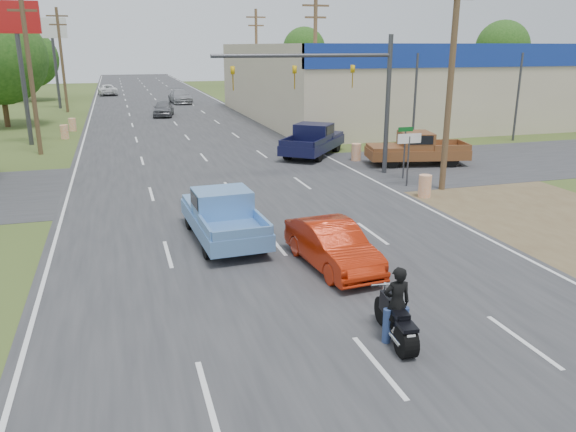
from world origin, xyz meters
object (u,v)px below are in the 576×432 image
object	(u,v)px
distant_car_grey	(163,109)
distant_car_silver	(180,96)
rider	(397,307)
navy_pickup	(314,139)
red_convertible	(333,246)
motorcycle	(397,323)
distant_car_white	(108,90)
brown_pickup	(415,148)
blue_pickup	(222,214)

from	to	relation	value
distant_car_grey	distant_car_silver	bearing A→B (deg)	85.93
rider	distant_car_grey	bearing A→B (deg)	-82.64
navy_pickup	distant_car_grey	xyz separation A→B (m)	(-7.08, 22.81, -0.24)
rider	distant_car_silver	world-z (taller)	rider
red_convertible	motorcycle	size ratio (longest dim) A/B	1.90
red_convertible	navy_pickup	xyz separation A→B (m)	(5.50, 17.34, 0.29)
distant_car_grey	distant_car_white	world-z (taller)	distant_car_grey
motorcycle	distant_car_grey	xyz separation A→B (m)	(-1.31, 44.81, 0.24)
red_convertible	brown_pickup	world-z (taller)	brown_pickup
brown_pickup	distant_car_white	world-z (taller)	brown_pickup
blue_pickup	distant_car_silver	bearing A→B (deg)	82.56
rider	distant_car_white	world-z (taller)	rider
red_convertible	distant_car_grey	size ratio (longest dim) A/B	0.97
red_convertible	distant_car_silver	bearing A→B (deg)	83.00
motorcycle	distant_car_white	bearing A→B (deg)	100.89
rider	distant_car_silver	bearing A→B (deg)	-85.98
red_convertible	brown_pickup	bearing A→B (deg)	47.01
red_convertible	motorcycle	world-z (taller)	red_convertible
red_convertible	blue_pickup	size ratio (longest dim) A/B	0.78
rider	brown_pickup	world-z (taller)	brown_pickup
red_convertible	distant_car_white	world-z (taller)	distant_car_white
motorcycle	distant_car_silver	world-z (taller)	distant_car_silver
rider	blue_pickup	distance (m)	8.54
red_convertible	distant_car_silver	distance (m)	52.45
brown_pickup	distant_car_white	size ratio (longest dim) A/B	1.17
motorcycle	distant_car_silver	bearing A→B (deg)	94.01
red_convertible	distant_car_grey	bearing A→B (deg)	86.78
navy_pickup	distant_car_grey	size ratio (longest dim) A/B	1.37
distant_car_grey	motorcycle	bearing A→B (deg)	-78.81
rider	navy_pickup	xyz separation A→B (m)	(5.77, 21.94, 0.12)
navy_pickup	brown_pickup	xyz separation A→B (m)	(4.50, -4.31, -0.05)
brown_pickup	navy_pickup	bearing A→B (deg)	58.39
navy_pickup	brown_pickup	bearing A→B (deg)	-4.93
brown_pickup	blue_pickup	bearing A→B (deg)	138.83
motorcycle	navy_pickup	xyz separation A→B (m)	(5.77, 22.00, 0.48)
red_convertible	brown_pickup	xyz separation A→B (m)	(10.00, 13.03, 0.24)
motorcycle	distant_car_silver	xyz separation A→B (m)	(1.66, 57.09, 0.29)
red_convertible	rider	xyz separation A→B (m)	(-0.26, -4.60, 0.17)
red_convertible	brown_pickup	size ratio (longest dim) A/B	0.72
red_convertible	motorcycle	bearing A→B (deg)	-98.75
rider	distant_car_silver	distance (m)	57.06
blue_pickup	distant_car_grey	size ratio (longest dim) A/B	1.24
distant_car_silver	distant_car_white	distance (m)	16.31
motorcycle	blue_pickup	distance (m)	8.60
red_convertible	distant_car_grey	distance (m)	40.18
brown_pickup	distant_car_grey	size ratio (longest dim) A/B	1.35
distant_car_white	motorcycle	bearing A→B (deg)	90.60
rider	distant_car_silver	size ratio (longest dim) A/B	0.32
distant_car_white	rider	bearing A→B (deg)	90.61
motorcycle	blue_pickup	bearing A→B (deg)	111.99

